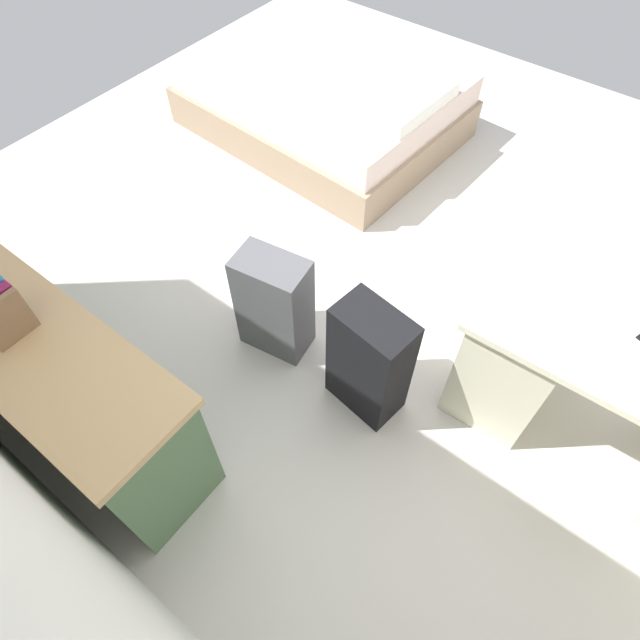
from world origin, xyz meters
The scene contains 6 objects.
ground_plane centered at (0.00, 0.00, 0.00)m, with size 5.87×5.87×0.00m, color beige.
desk centered at (-1.42, 0.21, 0.39)m, with size 1.46×0.71×0.74m.
credenza centered at (0.75, 1.67, 0.39)m, with size 1.80×0.48×0.77m.
bed centered at (1.18, -1.03, 0.24)m, with size 1.98×1.50×0.58m.
suitcase_black centered at (-0.41, 0.70, 0.34)m, with size 0.36×0.22×0.67m, color black.
suitcase_spare_grey centered at (0.18, 0.70, 0.31)m, with size 0.36×0.22×0.63m, color #4C4C51.
Camera 1 is at (-1.04, 1.91, 2.49)m, focal length 30.19 mm.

